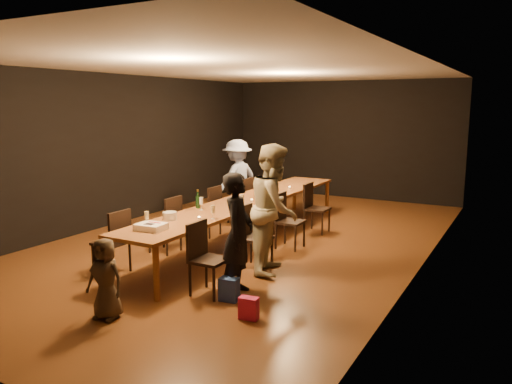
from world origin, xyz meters
The scene contains 30 objects.
ground centered at (0.00, 0.00, 0.00)m, with size 10.00×10.00×0.00m, color #462611.
room_shell centered at (0.00, 0.00, 2.08)m, with size 6.04×10.04×3.02m.
table centered at (0.00, 0.00, 0.70)m, with size 0.90×6.00×0.75m.
chair_right_0 centered at (0.85, -2.40, 0.47)m, with size 0.42×0.42×0.93m, color black, non-canonical shape.
chair_right_1 centered at (0.85, -1.20, 0.47)m, with size 0.42×0.42×0.93m, color black, non-canonical shape.
chair_right_2 centered at (0.85, 0.00, 0.47)m, with size 0.42×0.42×0.93m, color black, non-canonical shape.
chair_right_3 centered at (0.85, 1.20, 0.47)m, with size 0.42×0.42×0.93m, color black, non-canonical shape.
chair_left_0 centered at (-0.85, -2.40, 0.47)m, with size 0.42×0.42×0.93m, color black, non-canonical shape.
chair_left_1 centered at (-0.85, -1.20, 0.47)m, with size 0.42×0.42×0.93m, color black, non-canonical shape.
chair_left_2 centered at (-0.85, 0.00, 0.47)m, with size 0.42×0.42×0.93m, color black, non-canonical shape.
chair_left_3 centered at (-0.85, 1.20, 0.47)m, with size 0.42×0.42×0.93m, color black, non-canonical shape.
woman_birthday centered at (1.15, -2.20, 0.78)m, with size 0.57×0.38×1.57m, color black.
woman_tan centered at (1.15, -1.19, 0.93)m, with size 0.90×0.70×1.86m, color #BFB58F.
man_blue centered at (-1.15, 1.60, 0.83)m, with size 1.08×0.62×1.67m, color #8DA4DB.
child centered at (0.23, -3.56, 0.47)m, with size 0.46×0.30×0.93m, color #463827.
gift_bag_red centered at (1.66, -2.82, 0.13)m, with size 0.22×0.12×0.26m, color #E3225F.
gift_bag_blue centered at (1.18, -2.46, 0.15)m, with size 0.23×0.16×0.29m, color #24449D.
birthday_cake centered at (-0.04, -2.46, 0.79)m, with size 0.40×0.33×0.09m.
plate_stack centered at (-0.19, -1.88, 0.81)m, with size 0.21×0.21×0.12m, color silver.
champagne_bottle centered at (-0.32, -1.00, 0.90)m, with size 0.07×0.07×0.30m, color black, non-canonical shape.
ice_bucket centered at (0.07, 0.66, 0.85)m, with size 0.18×0.18×0.20m, color #AEADB2.
wineglass_0 centered at (-0.23, -2.33, 0.85)m, with size 0.06×0.06×0.21m, color beige, non-canonical shape.
wineglass_1 centered at (0.32, -1.53, 0.85)m, with size 0.06×0.06×0.21m, color beige, non-canonical shape.
wineglass_2 centered at (-0.19, -1.10, 0.85)m, with size 0.06×0.06×0.21m, color silver, non-canonical shape.
wineglass_3 centered at (0.24, -0.55, 0.85)m, with size 0.06×0.06×0.21m, color beige, non-canonical shape.
wineglass_4 centered at (-0.20, 0.04, 0.85)m, with size 0.06×0.06×0.21m, color silver, non-canonical shape.
wineglass_5 centered at (0.20, 0.79, 0.85)m, with size 0.06×0.06×0.21m, color silver, non-canonical shape.
tealight_near centered at (0.15, -1.63, 0.77)m, with size 0.05×0.05×0.03m, color #B2B7B2.
tealight_mid centered at (0.15, -0.08, 0.77)m, with size 0.05×0.05×0.03m, color #B2B7B2.
tealight_far centered at (0.15, 1.45, 0.77)m, with size 0.05×0.05×0.03m, color #B2B7B2.
Camera 1 is at (4.30, -7.42, 2.39)m, focal length 35.00 mm.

